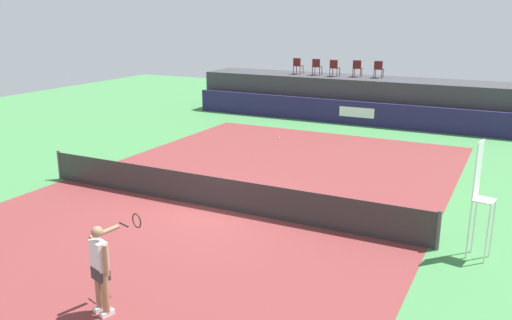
% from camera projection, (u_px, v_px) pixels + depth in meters
% --- Properties ---
extents(ground_plane, '(48.00, 48.00, 0.00)m').
position_uv_depth(ground_plane, '(261.00, 180.00, 17.99)').
color(ground_plane, '#3D7A42').
extents(court_inner, '(12.00, 22.00, 0.00)m').
position_uv_depth(court_inner, '(216.00, 208.00, 15.41)').
color(court_inner, maroon).
rests_on(court_inner, ground).
extents(sponsor_wall, '(18.00, 0.22, 1.20)m').
position_uv_depth(sponsor_wall, '(353.00, 113.00, 26.84)').
color(sponsor_wall, '#231E4C').
rests_on(sponsor_wall, ground).
extents(spectator_platform, '(18.00, 2.80, 2.20)m').
position_uv_depth(spectator_platform, '(363.00, 98.00, 28.25)').
color(spectator_platform, '#38383D').
rests_on(spectator_platform, ground).
extents(spectator_chair_far_left, '(0.46, 0.46, 0.89)m').
position_uv_depth(spectator_chair_far_left, '(298.00, 65.00, 29.40)').
color(spectator_chair_far_left, '#561919').
rests_on(spectator_chair_far_left, spectator_platform).
extents(spectator_chair_left, '(0.45, 0.45, 0.89)m').
position_uv_depth(spectator_chair_left, '(317.00, 66.00, 28.88)').
color(spectator_chair_left, '#561919').
rests_on(spectator_chair_left, spectator_platform).
extents(spectator_chair_center, '(0.46, 0.46, 0.89)m').
position_uv_depth(spectator_chair_center, '(334.00, 67.00, 28.27)').
color(spectator_chair_center, '#561919').
rests_on(spectator_chair_center, spectator_platform).
extents(spectator_chair_right, '(0.48, 0.48, 0.89)m').
position_uv_depth(spectator_chair_right, '(357.00, 68.00, 28.07)').
color(spectator_chair_right, '#561919').
rests_on(spectator_chair_right, spectator_platform).
extents(spectator_chair_far_right, '(0.46, 0.46, 0.89)m').
position_uv_depth(spectator_chair_far_right, '(379.00, 68.00, 27.65)').
color(spectator_chair_far_right, '#561919').
rests_on(spectator_chair_far_right, spectator_platform).
extents(umpire_chair, '(0.52, 0.52, 2.76)m').
position_uv_depth(umpire_chair, '(480.00, 192.00, 11.95)').
color(umpire_chair, white).
rests_on(umpire_chair, ground).
extents(tennis_net, '(12.40, 0.02, 0.95)m').
position_uv_depth(tennis_net, '(215.00, 193.00, 15.28)').
color(tennis_net, '#2D2D2D').
rests_on(tennis_net, ground).
extents(net_post_near, '(0.10, 0.10, 1.00)m').
position_uv_depth(net_post_near, '(59.00, 165.00, 17.99)').
color(net_post_near, '#4C4C51').
rests_on(net_post_near, ground).
extents(net_post_far, '(0.10, 0.10, 1.00)m').
position_uv_depth(net_post_far, '(438.00, 230.00, 12.57)').
color(net_post_far, '#4C4C51').
rests_on(net_post_far, ground).
extents(tennis_player, '(0.55, 1.24, 1.77)m').
position_uv_depth(tennis_player, '(101.00, 266.00, 9.79)').
color(tennis_player, white).
rests_on(tennis_player, court_inner).
extents(tennis_ball, '(0.07, 0.07, 0.07)m').
position_uv_depth(tennis_ball, '(279.00, 138.00, 23.86)').
color(tennis_ball, '#D8EA33').
rests_on(tennis_ball, court_inner).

